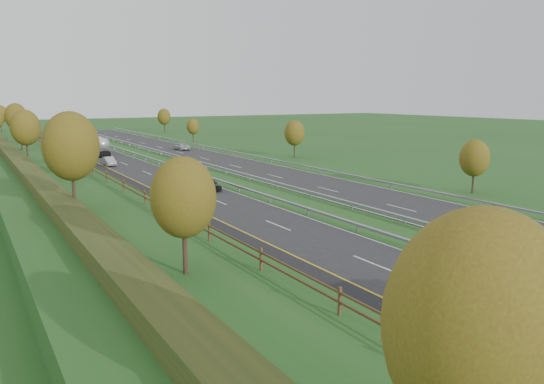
{
  "coord_description": "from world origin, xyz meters",
  "views": [
    {
      "loc": [
        -21.13,
        -14.07,
        10.76
      ],
      "look_at": [
        2.78,
        26.59,
        2.2
      ],
      "focal_mm": 35.0,
      "sensor_mm": 36.0,
      "label": 1
    }
  ],
  "objects_px": {
    "car_dark_near": "(209,184)",
    "car_small_far": "(55,137)",
    "car_oncoming": "(182,147)",
    "road_tanker": "(97,145)",
    "car_silver_mid": "(109,161)"
  },
  "relations": [
    {
      "from": "road_tanker",
      "to": "car_dark_near",
      "type": "bearing_deg",
      "value": -86.58
    },
    {
      "from": "car_dark_near",
      "to": "car_small_far",
      "type": "relative_size",
      "value": 0.75
    },
    {
      "from": "car_silver_mid",
      "to": "road_tanker",
      "type": "bearing_deg",
      "value": 83.55
    },
    {
      "from": "car_small_far",
      "to": "car_oncoming",
      "type": "relative_size",
      "value": 1.16
    },
    {
      "from": "car_small_far",
      "to": "car_oncoming",
      "type": "distance_m",
      "value": 41.42
    },
    {
      "from": "road_tanker",
      "to": "car_dark_near",
      "type": "xyz_separation_m",
      "value": [
        2.68,
        -44.95,
        -1.13
      ]
    },
    {
      "from": "road_tanker",
      "to": "car_oncoming",
      "type": "xyz_separation_m",
      "value": [
        16.82,
        0.64,
        -1.17
      ]
    },
    {
      "from": "car_dark_near",
      "to": "car_small_far",
      "type": "bearing_deg",
      "value": 91.84
    },
    {
      "from": "car_dark_near",
      "to": "car_small_far",
      "type": "distance_m",
      "value": 82.78
    },
    {
      "from": "road_tanker",
      "to": "car_silver_mid",
      "type": "height_order",
      "value": "road_tanker"
    },
    {
      "from": "road_tanker",
      "to": "car_dark_near",
      "type": "relative_size",
      "value": 2.75
    },
    {
      "from": "car_oncoming",
      "to": "road_tanker",
      "type": "bearing_deg",
      "value": 3.05
    },
    {
      "from": "road_tanker",
      "to": "car_silver_mid",
      "type": "relative_size",
      "value": 2.7
    },
    {
      "from": "car_small_far",
      "to": "car_oncoming",
      "type": "bearing_deg",
      "value": -63.17
    },
    {
      "from": "car_dark_near",
      "to": "road_tanker",
      "type": "bearing_deg",
      "value": 92.25
    }
  ]
}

